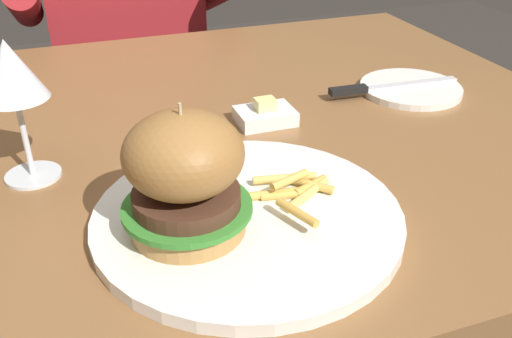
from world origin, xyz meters
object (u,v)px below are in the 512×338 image
(diner_person, at_px, (132,74))
(butter_dish, at_px, (265,115))
(burger_sandwich, at_px, (185,175))
(bread_plate, at_px, (411,88))
(main_plate, at_px, (248,217))
(table_knife, at_px, (382,87))
(wine_glass, at_px, (11,75))

(diner_person, bearing_deg, butter_dish, -83.10)
(burger_sandwich, xyz_separation_m, bread_plate, (0.42, 0.26, -0.07))
(burger_sandwich, xyz_separation_m, diner_person, (0.08, 0.97, -0.25))
(main_plate, distance_m, diner_person, 0.98)
(main_plate, distance_m, table_knife, 0.40)
(wine_glass, xyz_separation_m, butter_dish, (0.31, 0.05, -0.11))
(main_plate, bearing_deg, table_knife, 39.43)
(wine_glass, bearing_deg, main_plate, -39.95)
(burger_sandwich, xyz_separation_m, butter_dish, (0.17, 0.23, -0.06))
(wine_glass, distance_m, table_knife, 0.53)
(burger_sandwich, bearing_deg, diner_person, 85.45)
(table_knife, xyz_separation_m, butter_dish, (-0.21, -0.03, -0.00))
(burger_sandwich, relative_size, diner_person, 0.11)
(wine_glass, bearing_deg, table_knife, 8.82)
(diner_person, bearing_deg, wine_glass, -105.67)
(main_plate, distance_m, burger_sandwich, 0.09)
(butter_dish, height_order, diner_person, diner_person)
(bread_plate, relative_size, table_knife, 0.73)
(burger_sandwich, relative_size, butter_dish, 1.67)
(burger_sandwich, xyz_separation_m, table_knife, (0.37, 0.26, -0.06))
(main_plate, bearing_deg, wine_glass, 140.05)
(burger_sandwich, height_order, bread_plate, burger_sandwich)
(table_knife, relative_size, diner_person, 0.19)
(burger_sandwich, bearing_deg, bread_plate, 31.63)
(butter_dish, bearing_deg, diner_person, 96.90)
(butter_dish, bearing_deg, burger_sandwich, -125.86)
(burger_sandwich, bearing_deg, butter_dish, 54.14)
(wine_glass, height_order, bread_plate, wine_glass)
(bread_plate, distance_m, diner_person, 0.81)
(bread_plate, xyz_separation_m, diner_person, (-0.35, 0.71, -0.18))
(main_plate, xyz_separation_m, table_knife, (0.31, 0.25, 0.01))
(table_knife, height_order, butter_dish, butter_dish)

